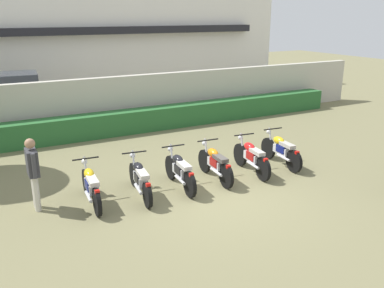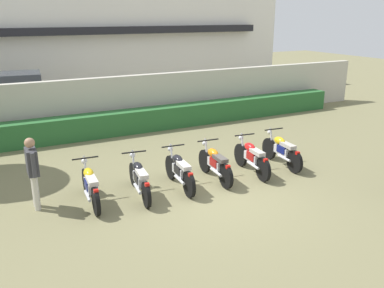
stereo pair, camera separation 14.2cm
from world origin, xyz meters
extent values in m
plane|color=olive|center=(0.00, 0.00, 0.00)|extent=(60.00, 60.00, 0.00)
cube|color=white|center=(0.00, 16.29, 3.02)|extent=(23.93, 6.00, 6.04)
cube|color=black|center=(0.00, 13.04, 3.32)|extent=(20.10, 0.50, 0.36)
cube|color=#BCB7A8|center=(0.00, 6.85, 0.98)|extent=(22.74, 0.30, 1.95)
cube|color=#28602D|center=(0.00, 6.15, 0.41)|extent=(18.19, 0.70, 0.81)
cube|color=#9EA3A8|center=(-3.50, 10.07, 0.74)|extent=(4.67, 2.31, 1.00)
cube|color=#2D333D|center=(-3.70, 10.09, 1.57)|extent=(2.86, 1.98, 0.65)
cylinder|color=black|center=(-1.84, 10.82, 0.34)|extent=(0.70, 0.29, 0.68)
cylinder|color=black|center=(-2.03, 8.98, 0.34)|extent=(0.70, 0.29, 0.68)
cylinder|color=black|center=(-2.67, 1.58, 0.31)|extent=(0.13, 0.62, 0.61)
cylinder|color=black|center=(-2.76, 0.35, 0.31)|extent=(0.13, 0.62, 0.61)
cube|color=silver|center=(-2.72, 0.92, 0.46)|extent=(0.24, 0.61, 0.22)
ellipsoid|color=yellow|center=(-2.71, 1.09, 0.69)|extent=(0.25, 0.45, 0.22)
cube|color=beige|center=(-2.73, 0.69, 0.67)|extent=(0.24, 0.53, 0.10)
cube|color=red|center=(-2.77, 0.25, 0.59)|extent=(0.11, 0.09, 0.08)
cylinder|color=silver|center=(-2.68, 1.49, 0.63)|extent=(0.07, 0.23, 0.65)
cylinder|color=black|center=(-2.68, 1.40, 0.95)|extent=(0.60, 0.08, 0.04)
sphere|color=silver|center=(-2.67, 1.60, 0.81)|extent=(0.14, 0.14, 0.14)
cylinder|color=silver|center=(-2.86, 0.68, 0.33)|extent=(0.11, 0.55, 0.07)
cube|color=navy|center=(-2.72, 0.87, 0.51)|extent=(0.27, 0.38, 0.20)
cylinder|color=black|center=(-1.50, 1.51, 0.29)|extent=(0.16, 0.59, 0.58)
cylinder|color=black|center=(-1.67, 0.21, 0.29)|extent=(0.16, 0.59, 0.58)
cube|color=silver|center=(-1.59, 0.81, 0.44)|extent=(0.27, 0.62, 0.22)
ellipsoid|color=black|center=(-1.57, 0.98, 0.67)|extent=(0.27, 0.46, 0.22)
cube|color=beige|center=(-1.62, 0.58, 0.65)|extent=(0.26, 0.54, 0.10)
cube|color=red|center=(-1.68, 0.11, 0.57)|extent=(0.11, 0.09, 0.08)
cylinder|color=silver|center=(-1.51, 1.42, 0.61)|extent=(0.08, 0.23, 0.65)
cylinder|color=black|center=(-1.53, 1.33, 0.93)|extent=(0.60, 0.11, 0.04)
sphere|color=silver|center=(-1.50, 1.53, 0.79)|extent=(0.14, 0.14, 0.14)
cylinder|color=silver|center=(-1.74, 0.58, 0.31)|extent=(0.14, 0.55, 0.07)
cube|color=black|center=(-1.60, 0.76, 0.49)|extent=(0.28, 0.39, 0.20)
cylinder|color=black|center=(-0.49, 1.46, 0.31)|extent=(0.14, 0.63, 0.63)
cylinder|color=black|center=(-0.59, 0.25, 0.31)|extent=(0.14, 0.63, 0.63)
cube|color=silver|center=(-0.55, 0.80, 0.46)|extent=(0.25, 0.61, 0.22)
ellipsoid|color=black|center=(-0.53, 0.97, 0.69)|extent=(0.25, 0.46, 0.22)
cube|color=beige|center=(-0.56, 0.57, 0.67)|extent=(0.24, 0.53, 0.10)
cube|color=red|center=(-0.60, 0.15, 0.59)|extent=(0.11, 0.09, 0.08)
cylinder|color=silver|center=(-0.50, 1.37, 0.63)|extent=(0.07, 0.23, 0.65)
cylinder|color=black|center=(-0.51, 1.28, 0.95)|extent=(0.60, 0.08, 0.04)
sphere|color=silver|center=(-0.49, 1.48, 0.81)|extent=(0.14, 0.14, 0.14)
cylinder|color=silver|center=(-0.68, 0.56, 0.33)|extent=(0.11, 0.55, 0.07)
cube|color=black|center=(-0.55, 0.75, 0.51)|extent=(0.27, 0.38, 0.20)
cylinder|color=black|center=(0.53, 1.48, 0.31)|extent=(0.13, 0.63, 0.62)
cylinder|color=black|center=(0.45, 0.28, 0.31)|extent=(0.13, 0.63, 0.62)
cube|color=silver|center=(0.49, 0.83, 0.46)|extent=(0.24, 0.61, 0.22)
ellipsoid|color=orange|center=(0.50, 1.00, 0.69)|extent=(0.25, 0.45, 0.22)
cube|color=#4C4742|center=(0.47, 0.60, 0.67)|extent=(0.23, 0.53, 0.10)
cube|color=red|center=(0.44, 0.18, 0.59)|extent=(0.11, 0.09, 0.08)
cylinder|color=silver|center=(0.52, 1.39, 0.63)|extent=(0.07, 0.23, 0.65)
cylinder|color=black|center=(0.52, 1.30, 0.95)|extent=(0.60, 0.08, 0.04)
sphere|color=silver|center=(0.53, 1.50, 0.81)|extent=(0.14, 0.14, 0.14)
cylinder|color=silver|center=(0.35, 0.59, 0.33)|extent=(0.11, 0.55, 0.07)
cube|color=#A51414|center=(0.48, 0.78, 0.51)|extent=(0.26, 0.38, 0.20)
cylinder|color=black|center=(1.66, 1.44, 0.32)|extent=(0.16, 0.64, 0.64)
cylinder|color=black|center=(1.54, 0.23, 0.32)|extent=(0.16, 0.64, 0.64)
cube|color=silver|center=(1.60, 0.78, 0.47)|extent=(0.26, 0.62, 0.22)
ellipsoid|color=red|center=(1.61, 0.95, 0.70)|extent=(0.27, 0.46, 0.22)
cube|color=#B2ADA3|center=(1.57, 0.56, 0.68)|extent=(0.25, 0.54, 0.10)
cube|color=red|center=(1.53, 0.13, 0.60)|extent=(0.11, 0.09, 0.08)
cylinder|color=silver|center=(1.65, 1.35, 0.64)|extent=(0.07, 0.23, 0.65)
cylinder|color=black|center=(1.65, 1.26, 0.96)|extent=(0.60, 0.10, 0.04)
sphere|color=silver|center=(1.67, 1.46, 0.82)|extent=(0.14, 0.14, 0.14)
cylinder|color=silver|center=(1.45, 0.55, 0.34)|extent=(0.13, 0.55, 0.07)
cube|color=#A51414|center=(1.59, 0.73, 0.52)|extent=(0.28, 0.38, 0.20)
cylinder|color=black|center=(2.74, 1.55, 0.31)|extent=(0.14, 0.63, 0.63)
cylinder|color=black|center=(2.64, 0.31, 0.31)|extent=(0.14, 0.63, 0.63)
cube|color=silver|center=(2.69, 0.88, 0.46)|extent=(0.25, 0.61, 0.22)
ellipsoid|color=yellow|center=(2.70, 1.05, 0.69)|extent=(0.26, 0.46, 0.22)
cube|color=#B2ADA3|center=(2.67, 0.65, 0.67)|extent=(0.24, 0.53, 0.10)
cube|color=red|center=(2.63, 0.21, 0.59)|extent=(0.11, 0.09, 0.08)
cylinder|color=silver|center=(2.74, 1.46, 0.63)|extent=(0.07, 0.23, 0.65)
cylinder|color=black|center=(2.73, 1.37, 0.95)|extent=(0.60, 0.09, 0.04)
sphere|color=silver|center=(2.75, 1.57, 0.81)|extent=(0.14, 0.14, 0.14)
cylinder|color=silver|center=(2.55, 0.64, 0.33)|extent=(0.12, 0.55, 0.07)
cube|color=navy|center=(2.68, 0.83, 0.51)|extent=(0.27, 0.38, 0.20)
cylinder|color=beige|center=(-3.85, 1.39, 0.40)|extent=(0.13, 0.13, 0.81)
cylinder|color=beige|center=(-3.85, 1.18, 0.40)|extent=(0.13, 0.13, 0.81)
cube|color=#38383D|center=(-3.85, 1.29, 1.09)|extent=(0.22, 0.47, 0.57)
cylinder|color=#38383D|center=(-3.85, 1.57, 1.11)|extent=(0.09, 0.09, 0.54)
cylinder|color=#38383D|center=(-3.85, 1.00, 1.11)|extent=(0.09, 0.09, 0.54)
sphere|color=#9E7556|center=(-3.85, 1.29, 1.52)|extent=(0.22, 0.22, 0.22)
camera|label=1|loc=(-4.76, -7.61, 4.13)|focal=38.60mm
camera|label=2|loc=(-4.63, -7.68, 4.13)|focal=38.60mm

